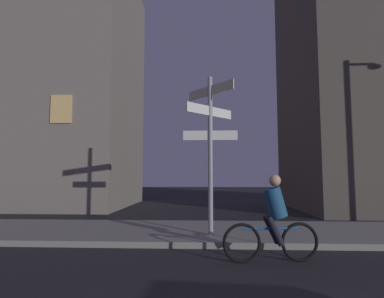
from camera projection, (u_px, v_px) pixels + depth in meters
sidewalk_kerb at (248, 232)px, 8.13m from camera, size 40.00×3.21×0.14m
signpost at (210, 139)px, 7.65m from camera, size 1.37×1.15×3.96m
cyclist at (273, 221)px, 5.65m from camera, size 1.81×0.38×1.61m
building_left_block at (16, 89)px, 16.50m from camera, size 12.59×6.74×12.51m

